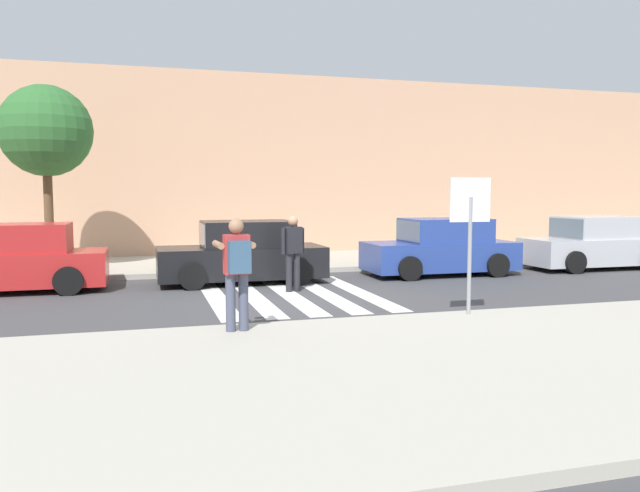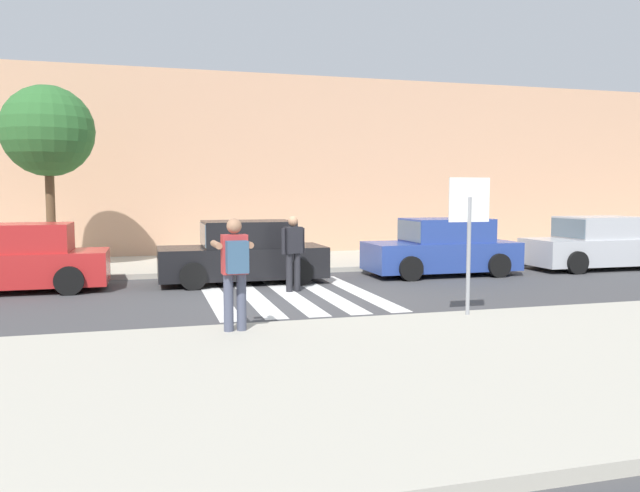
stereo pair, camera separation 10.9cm
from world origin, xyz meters
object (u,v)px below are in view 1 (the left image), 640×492
at_px(pedestrian_crossing, 293,249).
at_px(street_tree_west, 46,132).
at_px(parked_car_silver, 594,244).
at_px(parked_car_black, 243,254).
at_px(parked_car_blue, 441,248).
at_px(stop_sign, 470,215).
at_px(parked_car_red, 14,260).
at_px(photographer_with_backpack, 237,264).

xyz_separation_m(pedestrian_crossing, street_tree_west, (-5.69, 4.51, 2.90)).
bearing_deg(pedestrian_crossing, street_tree_west, 141.60).
relative_size(pedestrian_crossing, parked_car_silver, 0.42).
height_order(parked_car_black, parked_car_blue, same).
distance_m(stop_sign, parked_car_silver, 9.50).
height_order(stop_sign, street_tree_west, street_tree_west).
xyz_separation_m(parked_car_red, parked_car_blue, (10.68, 0.00, 0.00)).
bearing_deg(parked_car_black, pedestrian_crossing, -63.00).
distance_m(stop_sign, parked_car_red, 10.15).
bearing_deg(parked_car_blue, pedestrian_crossing, -159.58).
relative_size(photographer_with_backpack, parked_car_black, 0.42).
distance_m(parked_car_blue, street_tree_west, 11.11).
xyz_separation_m(photographer_with_backpack, parked_car_red, (-4.18, 6.04, -0.44)).
bearing_deg(parked_car_silver, parked_car_black, 180.00).
bearing_deg(parked_car_blue, photographer_with_backpack, -137.11).
height_order(photographer_with_backpack, pedestrian_crossing, photographer_with_backpack).
distance_m(parked_car_red, parked_car_black, 5.23).
bearing_deg(parked_car_blue, stop_sign, -112.76).
relative_size(photographer_with_backpack, parked_car_red, 0.42).
xyz_separation_m(stop_sign, photographer_with_backpack, (-4.07, -0.23, -0.69)).
distance_m(parked_car_red, street_tree_west, 4.23).
bearing_deg(pedestrian_crossing, parked_car_black, 117.00).
bearing_deg(parked_car_red, pedestrian_crossing, -15.65).
distance_m(photographer_with_backpack, parked_car_blue, 8.89).
distance_m(parked_car_silver, street_tree_west, 15.83).
xyz_separation_m(parked_car_silver, street_tree_west, (-15.26, 2.80, 3.15)).
distance_m(parked_car_black, parked_car_blue, 5.46).
xyz_separation_m(photographer_with_backpack, pedestrian_crossing, (1.92, 4.33, -0.19)).
bearing_deg(street_tree_west, parked_car_silver, -10.40).
bearing_deg(street_tree_west, pedestrian_crossing, -38.40).
bearing_deg(parked_car_silver, photographer_with_backpack, -152.26).
xyz_separation_m(parked_car_black, street_tree_west, (-4.82, 2.80, 3.15)).
xyz_separation_m(parked_car_red, parked_car_black, (5.23, 0.00, 0.00)).
bearing_deg(photographer_with_backpack, parked_car_blue, 42.89).
relative_size(pedestrian_crossing, street_tree_west, 0.35).
xyz_separation_m(parked_car_black, parked_car_blue, (5.46, -0.00, 0.00)).
xyz_separation_m(pedestrian_crossing, parked_car_silver, (9.57, 1.71, -0.25)).
bearing_deg(parked_car_silver, parked_car_blue, 180.00).
bearing_deg(street_tree_west, parked_car_black, -30.18).
height_order(parked_car_red, parked_car_black, same).
distance_m(stop_sign, street_tree_west, 11.82).
bearing_deg(parked_car_silver, pedestrian_crossing, -169.88).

